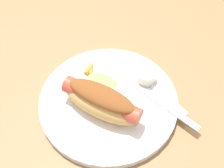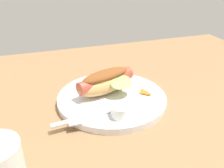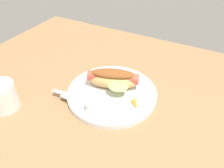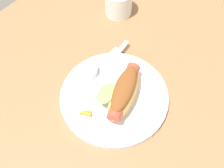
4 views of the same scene
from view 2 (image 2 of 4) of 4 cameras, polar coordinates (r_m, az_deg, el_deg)
name	(u,v)px [view 2 (image 2 of 4)]	position (r cm, az deg, el deg)	size (l,w,h in cm)	color
ground_plane	(123,107)	(61.75, 2.64, -5.35)	(120.00, 90.00, 1.80)	olive
plate	(112,98)	(61.94, -0.06, -3.35)	(27.00, 27.00, 1.60)	white
hot_dog	(106,81)	(61.76, -1.38, 0.62)	(16.78, 11.34, 5.86)	tan
sauce_ramekin	(120,111)	(53.34, 1.91, -6.32)	(4.13, 4.13, 2.57)	white
fork	(91,116)	(53.95, -4.95, -7.38)	(16.77, 3.19, 0.40)	silver
knife	(99,119)	(52.94, -2.97, -8.09)	(13.00, 1.40, 0.36)	silver
carrot_garnish	(145,92)	(62.64, 7.53, -1.92)	(2.64, 2.73, 0.99)	orange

